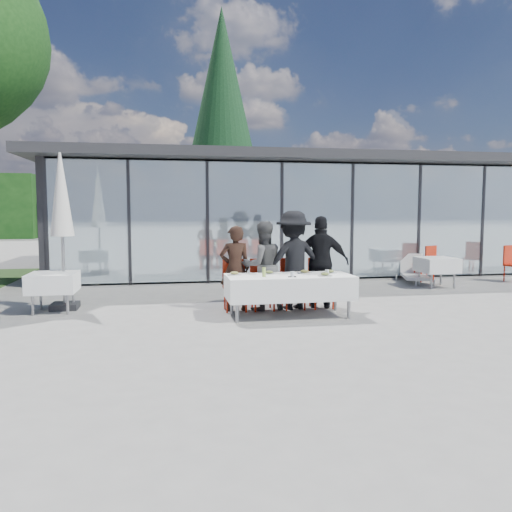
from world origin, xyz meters
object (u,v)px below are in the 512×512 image
at_px(diner_chair_b, 262,282).
at_px(diner_c, 293,260).
at_px(plate_a, 234,274).
at_px(plate_b, 269,273).
at_px(folded_eyeglasses, 292,277).
at_px(dining_table, 289,287).
at_px(diner_chair_c, 292,281).
at_px(spare_chair_a, 512,262).
at_px(plate_d, 330,272).
at_px(spare_chair_b, 427,262).
at_px(diner_chair_a, 235,282).
at_px(diner_chair_d, 320,280).
at_px(diner_b, 263,266).
at_px(diner_d, 321,262).
at_px(plate_extra, 325,275).
at_px(spare_table_right, 437,265).
at_px(conifer_tree, 222,115).
at_px(juice_bottle, 264,272).
at_px(market_umbrella, 61,206).
at_px(spare_table_left, 53,283).
at_px(diner_a, 235,268).
at_px(lounger, 414,272).
at_px(plate_c, 305,272).

relative_size(diner_chair_b, diner_c, 0.51).
distance_m(plate_a, plate_b, 0.64).
bearing_deg(folded_eyeglasses, dining_table, 85.94).
xyz_separation_m(diner_chair_c, spare_chair_a, (6.72, 2.49, 0.00)).
distance_m(plate_d, spare_chair_b, 5.28).
relative_size(diner_chair_a, diner_chair_d, 1.00).
bearing_deg(diner_chair_d, diner_b, -176.96).
height_order(diner_c, plate_b, diner_c).
distance_m(diner_b, plate_b, 0.49).
height_order(diner_d, plate_extra, diner_d).
xyz_separation_m(spare_table_right, conifer_tree, (-4.17, 10.40, 5.43)).
relative_size(plate_d, juice_bottle, 1.57).
relative_size(diner_b, market_umbrella, 0.57).
bearing_deg(market_umbrella, juice_bottle, -23.31).
xyz_separation_m(diner_b, spare_table_left, (-3.92, 0.50, -0.30)).
bearing_deg(spare_chair_a, spare_table_right, -168.38).
bearing_deg(spare_table_right, diner_b, -157.13).
bearing_deg(plate_d, diner_a, 161.32).
height_order(diner_b, spare_chair_a, diner_b).
bearing_deg(spare_table_left, plate_a, -16.97).
xyz_separation_m(diner_a, spare_table_left, (-3.38, 0.50, -0.26)).
distance_m(diner_b, plate_extra, 1.32).
bearing_deg(spare_table_right, spare_chair_b, 74.54).
bearing_deg(diner_b, plate_b, 83.84).
distance_m(plate_a, lounger, 6.39).
relative_size(plate_b, market_umbrella, 0.09).
distance_m(spare_chair_a, spare_chair_b, 2.28).
bearing_deg(diner_chair_d, diner_chair_c, 180.00).
relative_size(diner_d, lounger, 1.24).
bearing_deg(diner_chair_c, market_umbrella, 171.27).
height_order(folded_eyeglasses, market_umbrella, market_umbrella).
bearing_deg(plate_d, lounger, 44.97).
bearing_deg(conifer_tree, plate_c, -89.80).
xyz_separation_m(plate_b, folded_eyeglasses, (0.31, -0.47, -0.02)).
distance_m(diner_chair_c, folded_eyeglasses, 1.08).
relative_size(diner_chair_a, spare_chair_a, 1.00).
bearing_deg(lounger, spare_chair_a, -9.48).
relative_size(dining_table, diner_chair_b, 2.32).
height_order(dining_table, spare_chair_a, spare_chair_a).
bearing_deg(plate_d, plate_a, 177.89).
distance_m(diner_chair_d, conifer_tree, 13.53).
distance_m(diner_c, plate_a, 1.33).
distance_m(diner_c, plate_extra, 1.00).
bearing_deg(diner_c, dining_table, 59.16).
bearing_deg(spare_table_right, plate_c, -148.65).
distance_m(diner_chair_d, folded_eyeglasses, 1.34).
bearing_deg(plate_b, juice_bottle, -115.83).
relative_size(diner_chair_c, spare_table_right, 1.13).
height_order(spare_table_right, market_umbrella, market_umbrella).
relative_size(diner_a, diner_c, 0.85).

